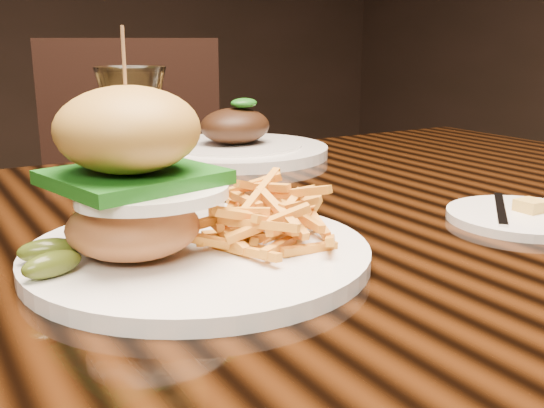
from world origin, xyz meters
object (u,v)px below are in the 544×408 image
wine_glass (133,119)px  far_dish (235,145)px  dining_table (227,287)px  burger_plate (184,208)px  chair_far (142,206)px

wine_glass → far_dish: wine_glass is taller
dining_table → wine_glass: bearing=-157.8°
burger_plate → far_dish: 0.55m
burger_plate → wine_glass: 0.09m
far_dish → chair_far: size_ratio=0.34×
far_dish → wine_glass: bearing=-128.0°
dining_table → far_dish: (0.20, 0.36, 0.10)m
wine_glass → chair_far: bearing=70.8°
burger_plate → chair_far: bearing=72.8°
dining_table → chair_far: size_ratio=1.68×
dining_table → burger_plate: size_ratio=5.07×
wine_glass → chair_far: size_ratio=0.18×
burger_plate → far_dish: bearing=57.2°
dining_table → burger_plate: 0.19m
chair_far → dining_table: bearing=-90.9°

